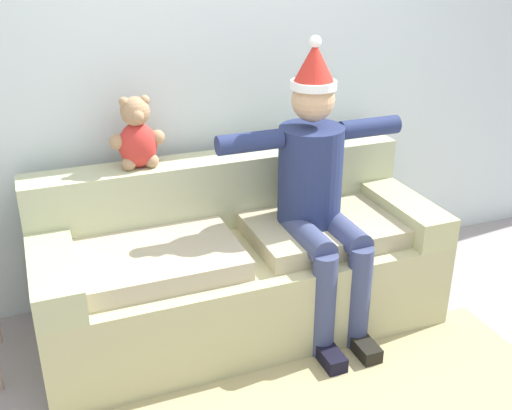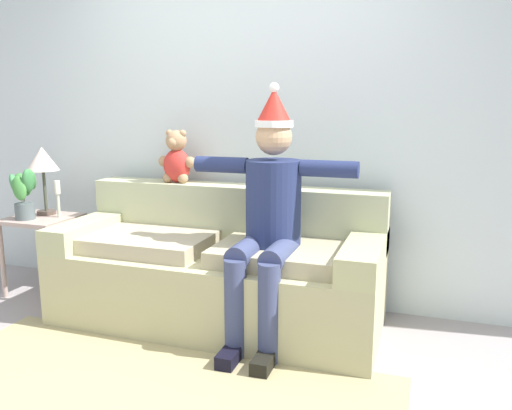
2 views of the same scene
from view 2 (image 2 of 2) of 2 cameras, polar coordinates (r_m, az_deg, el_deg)
ground_plane at (r=2.74m, az=-12.84°, el=-20.36°), size 10.00×10.00×0.00m
back_wall at (r=3.75m, az=-1.12°, el=9.99°), size 7.00×0.10×2.70m
couch at (r=3.43m, az=-4.06°, el=-7.16°), size 2.12×0.88×0.87m
person_seated at (r=3.03m, az=1.43°, el=-0.78°), size 1.02×0.77×1.55m
teddy_bear at (r=3.71m, az=-8.90°, el=5.13°), size 0.29×0.17×0.38m
side_table at (r=4.21m, az=-22.84°, el=-2.64°), size 0.48×0.46×0.59m
table_lamp at (r=4.21m, az=-22.81°, el=4.46°), size 0.24×0.24×0.52m
potted_plant at (r=4.11m, az=-24.58°, el=1.33°), size 0.22×0.23×0.40m
candle_tall at (r=4.23m, az=-24.66°, el=1.10°), size 0.04×0.04×0.26m
candle_short at (r=4.10m, az=-21.35°, el=1.19°), size 0.04×0.04×0.28m
area_rug at (r=2.73m, az=-12.99°, el=-20.41°), size 2.52×1.27×0.01m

